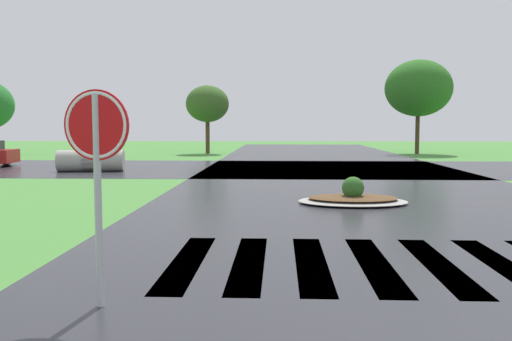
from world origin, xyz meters
name	(u,v)px	position (x,y,z in m)	size (l,w,h in m)	color
asphalt_roadway	(369,203)	(0.00, 10.00, 0.00)	(11.19, 80.00, 0.01)	#2B2B30
asphalt_cross_road	(330,168)	(0.00, 20.81, 0.00)	(90.00, 10.07, 0.01)	#2B2B30
crosswalk_stripes	(438,264)	(0.00, 3.96, 0.00)	(7.65, 3.29, 0.01)	white
stop_sign	(97,147)	(-4.22, 1.98, 1.75)	(0.75, 0.18, 2.37)	#B2B5BA
median_island	(353,198)	(-0.41, 9.91, 0.14)	(2.74, 1.87, 0.68)	#9E9B93
drainage_pipe_stack	(91,161)	(-10.23, 18.88, 0.45)	(2.82, 1.30, 0.91)	#9E9B93
background_treeline	(289,96)	(-1.61, 32.67, 3.84)	(46.29, 6.06, 6.28)	#4C3823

